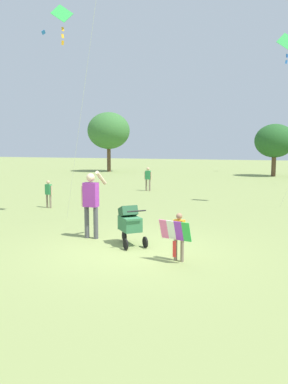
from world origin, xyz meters
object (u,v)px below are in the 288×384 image
(child_with_butterfly_kite, at_px, (178,233))
(person_adult_flyer, at_px, (91,199))
(kite_adult_black, at_px, (64,26))
(person_red_shirt, at_px, (148,177))
(stroller, at_px, (130,222))
(person_couple_left, at_px, (49,192))

(child_with_butterfly_kite, distance_m, person_adult_flyer, 3.10)
(person_adult_flyer, relative_size, kite_adult_black, 0.26)
(child_with_butterfly_kite, xyz_separation_m, person_adult_flyer, (-2.80, 1.26, 0.43))
(person_adult_flyer, bearing_deg, child_with_butterfly_kite, -24.27)
(person_red_shirt, bearing_deg, kite_adult_black, -89.21)
(stroller, bearing_deg, child_with_butterfly_kite, -31.59)
(child_with_butterfly_kite, relative_size, person_couple_left, 0.96)
(child_with_butterfly_kite, bearing_deg, person_red_shirt, 112.15)
(person_couple_left, bearing_deg, kite_adult_black, -42.13)
(child_with_butterfly_kite, height_order, person_couple_left, person_couple_left)
(kite_adult_black, bearing_deg, child_with_butterfly_kite, -35.56)
(stroller, height_order, person_red_shirt, person_red_shirt)
(stroller, xyz_separation_m, person_couple_left, (-5.32, 4.33, 0.06))
(child_with_butterfly_kite, bearing_deg, kite_adult_black, 144.44)
(person_adult_flyer, height_order, person_red_shirt, person_adult_flyer)
(person_adult_flyer, xyz_separation_m, person_red_shirt, (-2.17, 10.94, -0.30))
(stroller, relative_size, person_couple_left, 0.91)
(stroller, xyz_separation_m, kite_adult_black, (-3.31, 2.52, 5.82))
(stroller, height_order, kite_adult_black, kite_adult_black)
(person_red_shirt, relative_size, person_couple_left, 1.17)
(stroller, bearing_deg, kite_adult_black, 142.73)
(person_adult_flyer, relative_size, person_red_shirt, 1.42)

